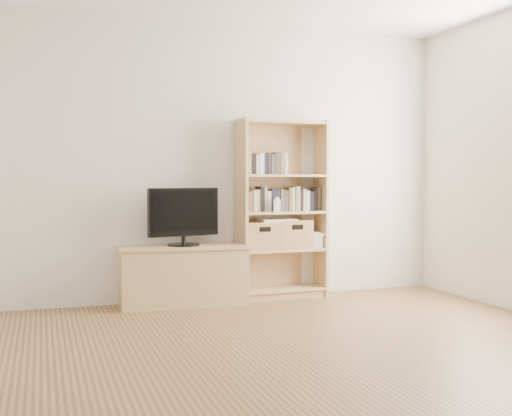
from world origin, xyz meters
name	(u,v)px	position (x,y,z in m)	size (l,w,h in m)	color
floor	(332,374)	(0.00, 0.00, 0.00)	(4.50, 5.00, 0.01)	brown
back_wall	(219,162)	(0.00, 2.50, 1.30)	(4.50, 0.02, 2.60)	silver
tv_stand	(184,277)	(-0.39, 2.29, 0.26)	(1.12, 0.42, 0.51)	tan
bookshelf	(282,209)	(0.58, 2.35, 0.85)	(0.85, 0.30, 1.70)	tan
television	(183,217)	(-0.39, 2.29, 0.80)	(0.67, 0.05, 0.52)	black
books_row_mid	(281,200)	(0.58, 2.37, 0.93)	(0.78, 0.15, 0.21)	#403C34
books_row_upper	(263,164)	(0.39, 2.36, 1.28)	(0.39, 0.14, 0.20)	#403C34
baby_monitor	(277,206)	(0.49, 2.25, 0.89)	(0.06, 0.04, 0.12)	white
basket_left	(260,236)	(0.36, 2.33, 0.60)	(0.32, 0.26, 0.26)	#A77F4B
basket_right	(292,234)	(0.69, 2.35, 0.61)	(0.33, 0.27, 0.27)	#A77F4B
laptop	(277,220)	(0.52, 2.33, 0.75)	(0.34, 0.24, 0.03)	white
magazine_stack	(310,241)	(0.88, 2.36, 0.54)	(0.19, 0.28, 0.13)	silver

